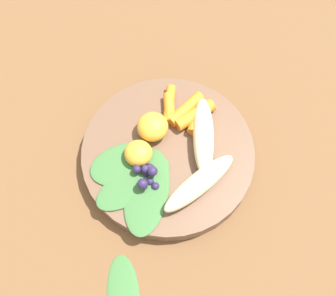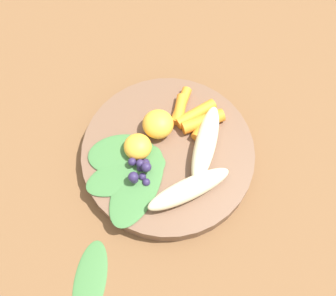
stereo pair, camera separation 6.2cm
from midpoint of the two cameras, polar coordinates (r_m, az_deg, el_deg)
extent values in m
plane|color=brown|center=(0.65, -2.70, -1.67)|extent=(2.40, 2.40, 0.00)
cylinder|color=brown|center=(0.64, -2.75, -1.19)|extent=(0.25, 0.25, 0.03)
ellipsoid|color=beige|center=(0.62, 1.88, 1.35)|extent=(0.12, 0.03, 0.03)
ellipsoid|color=beige|center=(0.59, 1.17, -5.01)|extent=(0.10, 0.11, 0.03)
ellipsoid|color=#F4A833|center=(0.61, -6.82, -1.00)|extent=(0.04, 0.04, 0.03)
ellipsoid|color=#F4A833|center=(0.63, -4.86, 2.52)|extent=(0.05, 0.05, 0.03)
cylinder|color=orange|center=(0.64, 1.18, 3.51)|extent=(0.05, 0.03, 0.02)
cylinder|color=orange|center=(0.64, 0.83, 4.11)|extent=(0.05, 0.06, 0.02)
cylinder|color=orange|center=(0.65, -0.33, 4.90)|extent=(0.06, 0.06, 0.02)
cylinder|color=orange|center=(0.66, -2.29, 5.52)|extent=(0.06, 0.02, 0.01)
cylinder|color=orange|center=(0.65, -2.96, 5.08)|extent=(0.05, 0.02, 0.02)
sphere|color=#2D234C|center=(0.61, -5.30, -4.77)|extent=(0.01, 0.01, 0.01)
sphere|color=#2D234C|center=(0.61, -5.32, -2.93)|extent=(0.01, 0.01, 0.01)
sphere|color=#2D234C|center=(0.61, -5.83, -3.68)|extent=(0.01, 0.01, 0.01)
sphere|color=#2D234C|center=(0.60, -4.61, -5.38)|extent=(0.01, 0.01, 0.01)
sphere|color=#2D234C|center=(0.60, -6.43, -4.83)|extent=(0.01, 0.01, 0.01)
sphere|color=#2D234C|center=(0.59, -6.39, -5.06)|extent=(0.01, 0.01, 0.01)
sphere|color=#2D234C|center=(0.60, -5.02, -3.40)|extent=(0.01, 0.01, 0.01)
sphere|color=#2D234C|center=(0.59, -6.23, -5.34)|extent=(0.01, 0.01, 0.01)
sphere|color=#2D234C|center=(0.60, -7.06, -3.12)|extent=(0.01, 0.01, 0.01)
sphere|color=#2D234C|center=(0.60, -5.96, -3.11)|extent=(0.01, 0.01, 0.01)
ellipsoid|color=#3D7038|center=(0.62, -8.71, -2.42)|extent=(0.09, 0.11, 0.01)
ellipsoid|color=#3D7038|center=(0.61, -7.50, -4.90)|extent=(0.12, 0.13, 0.01)
ellipsoid|color=#3D7038|center=(0.61, -5.73, -6.01)|extent=(0.14, 0.08, 0.01)
ellipsoid|color=#3D7038|center=(0.61, -9.02, -19.13)|extent=(0.12, 0.06, 0.01)
camera|label=1|loc=(0.03, -92.88, -6.20)|focal=46.11mm
camera|label=2|loc=(0.03, 87.12, 6.20)|focal=46.11mm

